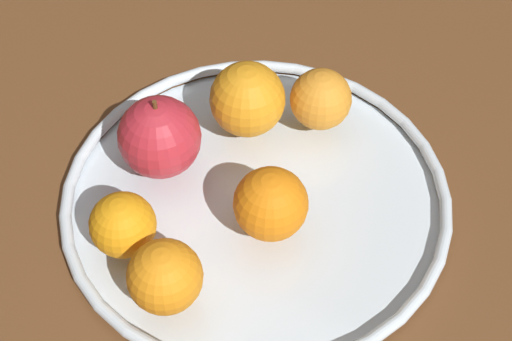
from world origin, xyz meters
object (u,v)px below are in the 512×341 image
at_px(apple, 160,137).
at_px(orange_front_right, 247,99).
at_px(fruit_bowl, 256,196).
at_px(orange_back_right, 123,225).
at_px(orange_back_left, 271,204).
at_px(orange_center, 165,277).
at_px(orange_front_left, 321,99).

distance_m(apple, orange_front_right, 0.10).
relative_size(fruit_bowl, orange_back_right, 6.32).
bearing_deg(orange_back_right, apple, 10.04).
distance_m(fruit_bowl, orange_back_left, 0.06).
bearing_deg(orange_center, apple, 31.24).
distance_m(orange_back_right, orange_back_left, 0.13).
xyz_separation_m(fruit_bowl, orange_center, (-0.14, 0.02, 0.04)).
distance_m(fruit_bowl, apple, 0.11).
bearing_deg(apple, orange_front_right, -32.37).
height_order(fruit_bowl, orange_front_right, orange_front_right).
relative_size(orange_back_right, orange_back_left, 0.88).
bearing_deg(orange_center, orange_back_left, -24.91).
relative_size(orange_back_left, orange_center, 1.06).
relative_size(orange_back_right, orange_front_left, 0.95).
xyz_separation_m(apple, orange_front_left, (0.12, -0.12, -0.01)).
xyz_separation_m(fruit_bowl, orange_front_left, (0.11, -0.02, 0.04)).
bearing_deg(orange_front_left, orange_back_left, -176.09).
distance_m(orange_back_right, orange_center, 0.07).
height_order(orange_back_right, orange_center, orange_center).
distance_m(fruit_bowl, orange_front_left, 0.12).
relative_size(apple, orange_front_left, 1.40).
relative_size(apple, orange_center, 1.36).
height_order(apple, orange_front_right, apple).
height_order(orange_back_right, orange_back_left, orange_back_left).
bearing_deg(apple, orange_center, -148.76).
height_order(orange_front_right, orange_center, orange_front_right).
height_order(orange_back_right, orange_front_right, orange_front_right).
bearing_deg(orange_back_left, orange_back_right, 123.85).
height_order(orange_front_left, orange_front_right, orange_front_right).
relative_size(apple, orange_front_right, 1.15).
bearing_deg(apple, orange_back_left, -100.33).
bearing_deg(orange_back_right, orange_back_left, -56.15).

